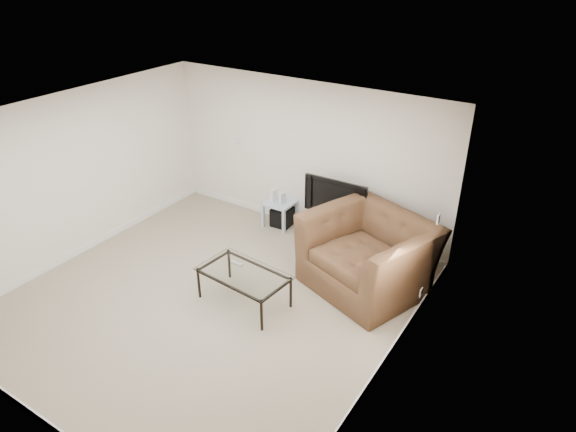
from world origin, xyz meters
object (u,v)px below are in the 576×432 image
Objects in this scene: subwoofer at (282,217)px; coffee_table at (244,287)px; television at (338,196)px; recliner at (369,243)px; side_table at (280,213)px; tv_stand at (337,228)px.

subwoofer is 2.21m from coffee_table.
recliner reaches higher than television.
recliner is at bearing -23.20° from subwoofer.
television reaches higher than side_table.
tv_stand reaches higher than side_table.
side_table is at bearing 110.73° from coffee_table.
recliner is 1.80m from coffee_table.
coffee_table is at bearing -97.33° from tv_stand.
recliner is at bearing 45.26° from coffee_table.
television is 1.27m from side_table.
tv_stand is at bearing 157.21° from recliner.
side_table reaches higher than subwoofer.
subwoofer is 0.20× the size of recliner.
side_table is 1.46× the size of subwoofer.
subwoofer is (-1.07, 0.02, -0.12)m from tv_stand.
television is 2.15m from coffee_table.
side_table is 2.22m from recliner.
television is 0.80× the size of coffee_table.
recliner is at bearing -42.47° from television.
subwoofer is 2.21m from recliner.
subwoofer is (0.03, 0.02, -0.07)m from side_table.
tv_stand is 0.42× the size of recliner.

